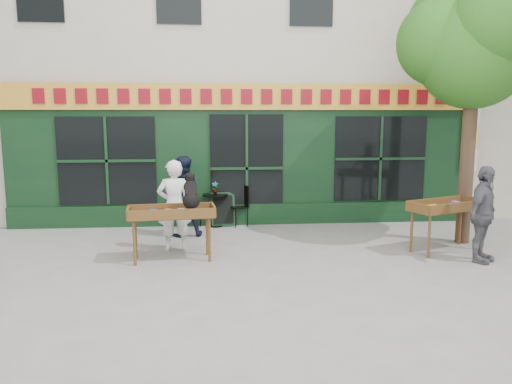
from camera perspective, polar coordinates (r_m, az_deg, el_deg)
ground at (r=9.67m, az=-0.11°, el=-6.75°), size 80.00×80.00×0.00m
building at (r=15.45m, az=-2.07°, el=17.74°), size 14.00×7.26×10.00m
street_tree at (r=11.01m, az=23.82°, el=16.00°), size 3.05×2.90×5.60m
book_cart_center at (r=9.02m, az=-9.63°, el=-2.66°), size 1.56×0.77×0.99m
dog at (r=8.86m, az=-7.48°, el=0.26°), size 0.40×0.63×0.60m
woman at (r=9.64m, az=-9.33°, el=-1.55°), size 0.68×0.48×1.76m
book_cart_right at (r=10.17m, az=20.96°, el=-1.81°), size 1.62×1.14×0.99m
man_right at (r=9.65m, az=24.50°, el=-2.34°), size 1.03×0.99×1.72m
bistro_table at (r=11.66m, az=-4.67°, el=-1.31°), size 0.60×0.60×0.76m
bistro_chair_left at (r=11.64m, az=-7.78°, el=-1.31°), size 0.48×0.48×0.95m
bistro_chair_right at (r=11.71m, az=-1.57°, el=-1.17°), size 0.47×0.47×0.95m
potted_plant at (r=11.60m, az=-4.69°, el=0.48°), size 0.17×0.13×0.30m
man_left at (r=10.77m, az=-8.39°, el=-0.49°), size 0.95×0.81×1.73m
chalkboard at (r=11.68m, az=-3.78°, el=-2.00°), size 0.58×0.26×0.79m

